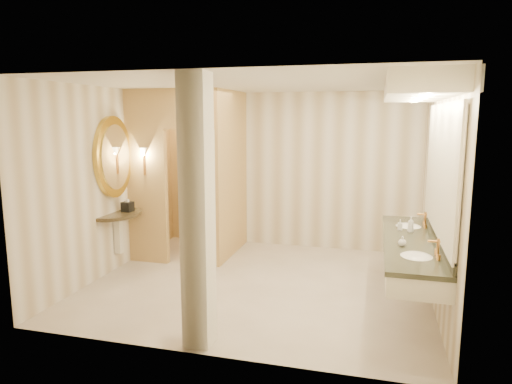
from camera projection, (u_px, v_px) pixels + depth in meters
floor at (259, 283)px, 6.32m from camera, size 4.50×4.50×0.00m
ceiling at (259, 84)px, 5.88m from camera, size 4.50×4.50×0.00m
wall_back at (287, 170)px, 8.01m from camera, size 4.50×0.02×2.70m
wall_front at (204, 219)px, 4.20m from camera, size 4.50×0.02×2.70m
wall_left at (110, 181)px, 6.68m from camera, size 0.02×4.00×2.70m
wall_right at (438, 194)px, 5.53m from camera, size 0.02×4.00×2.70m
toilet_closet at (206, 173)px, 7.31m from camera, size 1.50×1.55×2.70m
wall_sconce at (144, 153)px, 6.94m from camera, size 0.14×0.14×0.42m
vanity at (418, 175)px, 5.17m from camera, size 0.75×2.68×2.09m
console_shelf at (114, 182)px, 6.72m from camera, size 0.92×0.92×1.91m
pillar at (197, 214)px, 4.43m from camera, size 0.27×0.27×2.70m
tissue_box at (128, 207)px, 6.85m from camera, size 0.16×0.16×0.15m
toilet at (220, 229)px, 7.98m from camera, size 0.55×0.75×0.69m
soap_bottle_a at (400, 225)px, 5.73m from camera, size 0.06×0.06×0.13m
soap_bottle_b at (402, 241)px, 5.01m from camera, size 0.09×0.09×0.11m
soap_bottle_c at (411, 224)px, 5.61m from camera, size 0.08×0.09×0.20m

